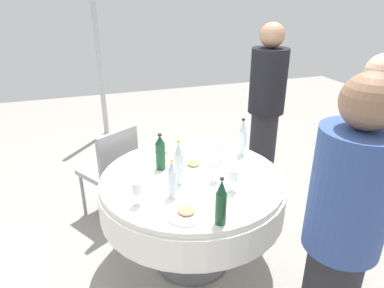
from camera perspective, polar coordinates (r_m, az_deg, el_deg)
name	(u,v)px	position (r m, az deg, el deg)	size (l,w,h in m)	color
ground_plane	(192,260)	(2.85, 0.00, -18.36)	(10.00, 10.00, 0.00)	gray
dining_table	(192,195)	(2.49, 0.00, -8.28)	(1.29, 1.29, 0.74)	white
bottle_clear_east	(172,180)	(2.13, -3.27, -5.89)	(0.06, 0.06, 0.26)	silver
bottle_dark_green_inner	(160,153)	(2.46, -5.19, -1.46)	(0.07, 0.07, 0.27)	#194728
bottle_dark_green_near	(221,203)	(1.90, 4.77, -9.53)	(0.06, 0.06, 0.28)	#194728
bottle_clear_far	(242,138)	(2.69, 8.22, 0.92)	(0.06, 0.06, 0.30)	silver
bottle_clear_right	(179,164)	(2.27, -2.20, -3.22)	(0.07, 0.07, 0.31)	silver
wine_glass_far	(137,189)	(2.08, -9.00, -7.24)	(0.06, 0.06, 0.15)	white
wine_glass_right	(215,167)	(2.31, 3.81, -3.76)	(0.06, 0.06, 0.15)	white
wine_glass_rear	(218,148)	(2.58, 4.34, -0.60)	(0.07, 0.07, 0.15)	white
wine_glass_south	(233,177)	(2.20, 6.69, -5.30)	(0.07, 0.07, 0.15)	white
plate_left	(161,153)	(2.73, -5.07, -1.45)	(0.26, 0.26, 0.04)	white
plate_mid	(193,165)	(2.53, 0.21, -3.44)	(0.24, 0.24, 0.04)	white
plate_front	(186,212)	(2.03, -0.97, -11.12)	(0.25, 0.25, 0.04)	white
plate_outer	(137,176)	(2.43, -8.90, -5.17)	(0.22, 0.22, 0.02)	white
spoon_inner	(257,188)	(2.31, 10.58, -7.02)	(0.18, 0.02, 0.01)	silver
fork_near	(210,151)	(2.77, 3.02, -1.22)	(0.18, 0.02, 0.01)	silver
knife_far	(232,170)	(2.51, 6.59, -4.17)	(0.18, 0.02, 0.01)	silver
person_east	(360,179)	(2.41, 25.82, -5.15)	(0.34, 0.34, 1.61)	#4C3F33
person_inner	(340,240)	(1.79, 23.03, -14.31)	(0.34, 0.34, 1.64)	#26262B
person_near	(266,109)	(3.42, 11.96, 5.66)	(0.34, 0.34, 1.66)	#26262B
chair_rear	(112,166)	(3.10, -12.87, -3.59)	(0.55, 0.55, 0.87)	#99999E
tent_pole_main	(97,40)	(4.92, -15.26, 16.10)	(0.07, 0.07, 2.64)	#B2B5B7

